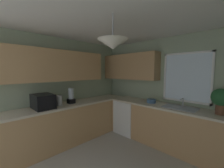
{
  "coord_description": "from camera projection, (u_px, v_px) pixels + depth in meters",
  "views": [
    {
      "loc": [
        1.41,
        -1.43,
        1.68
      ],
      "look_at": [
        -0.63,
        0.62,
        1.41
      ],
      "focal_mm": 22.36,
      "sensor_mm": 36.0,
      "label": 1
    }
  ],
  "objects": [
    {
      "name": "room_shell",
      "position": [
        116.0,
        70.0,
        2.59
      ],
      "size": [
        3.88,
        3.88,
        2.54
      ],
      "color": "#9EAD8E",
      "rests_on": "ground_plane"
    },
    {
      "name": "counter_run_left",
      "position": [
        64.0,
        124.0,
        3.22
      ],
      "size": [
        0.65,
        3.49,
        0.92
      ],
      "color": "tan",
      "rests_on": "ground_plane"
    },
    {
      "name": "counter_run_back",
      "position": [
        170.0,
        127.0,
        3.07
      ],
      "size": [
        2.97,
        0.65,
        0.92
      ],
      "color": "tan",
      "rests_on": "ground_plane"
    },
    {
      "name": "dishwasher",
      "position": [
        128.0,
        116.0,
        3.84
      ],
      "size": [
        0.6,
        0.6,
        0.87
      ],
      "primitive_type": "cube",
      "color": "white",
      "rests_on": "ground_plane"
    },
    {
      "name": "microwave",
      "position": [
        43.0,
        101.0,
        2.85
      ],
      "size": [
        0.48,
        0.36,
        0.29
      ],
      "primitive_type": "cube",
      "color": "black",
      "rests_on": "counter_run_left"
    },
    {
      "name": "kettle",
      "position": [
        59.0,
        100.0,
        3.08
      ],
      "size": [
        0.12,
        0.12,
        0.23
      ],
      "primitive_type": "cylinder",
      "color": "#B7B7BC",
      "rests_on": "counter_run_left"
    },
    {
      "name": "sink_assembly",
      "position": [
        180.0,
        107.0,
        2.89
      ],
      "size": [
        0.64,
        0.4,
        0.19
      ],
      "color": "#9EA0A5",
      "rests_on": "counter_run_back"
    },
    {
      "name": "potted_plant",
      "position": [
        221.0,
        99.0,
        2.44
      ],
      "size": [
        0.31,
        0.31,
        0.46
      ],
      "color": "brown",
      "rests_on": "counter_run_back"
    },
    {
      "name": "bowl",
      "position": [
        151.0,
        101.0,
        3.35
      ],
      "size": [
        0.21,
        0.21,
        0.09
      ],
      "primitive_type": "cylinder",
      "color": "#4C7099",
      "rests_on": "counter_run_back"
    },
    {
      "name": "blender_appliance",
      "position": [
        71.0,
        97.0,
        3.29
      ],
      "size": [
        0.15,
        0.15,
        0.36
      ],
      "color": "black",
      "rests_on": "counter_run_left"
    }
  ]
}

